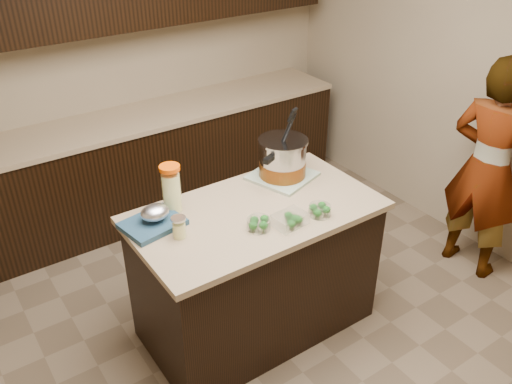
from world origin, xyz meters
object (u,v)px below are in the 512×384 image
Objects in this scene: island at (256,270)px; stock_pot at (283,160)px; lemonade_pitcher at (172,190)px; person at (487,169)px.

island is 3.26× the size of stock_pot.
stock_pot is 0.76m from lemonade_pitcher.
person is at bearing -12.21° from island.
lemonade_pitcher reaches higher than island.
lemonade_pitcher is 2.20m from person.
lemonade_pitcher is at bearing 151.79° from stock_pot.
person is (1.34, -0.59, -0.21)m from stock_pot.
stock_pot reaches higher than island.
stock_pot is at bearing -3.25° from lemonade_pitcher.
island is 0.75m from lemonade_pitcher.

